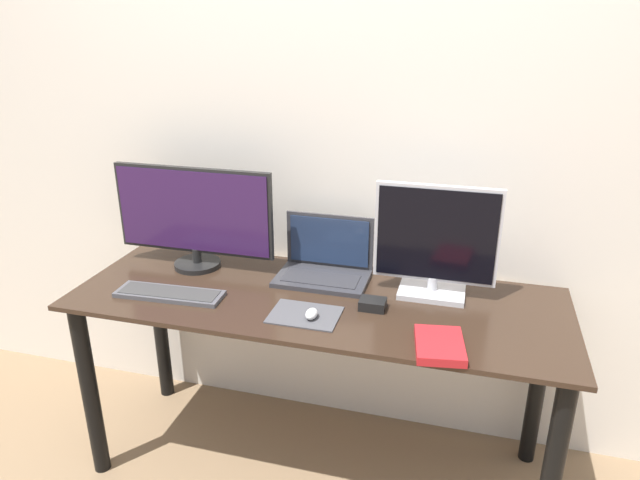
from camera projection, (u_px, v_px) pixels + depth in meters
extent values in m
cube|color=silver|center=(343.00, 144.00, 2.25)|extent=(7.00, 0.05, 2.50)
cube|color=#332319|center=(316.00, 299.00, 2.08)|extent=(1.80, 0.65, 0.02)
cylinder|color=black|center=(90.00, 391.00, 2.20)|extent=(0.06, 0.06, 0.75)
cylinder|color=black|center=(551.00, 478.00, 1.78)|extent=(0.06, 0.06, 0.75)
cylinder|color=black|center=(160.00, 325.00, 2.67)|extent=(0.06, 0.06, 0.75)
cylinder|color=black|center=(538.00, 382.00, 2.25)|extent=(0.06, 0.06, 0.75)
cylinder|color=black|center=(198.00, 264.00, 2.33)|extent=(0.19, 0.19, 0.02)
cylinder|color=black|center=(197.00, 255.00, 2.32)|extent=(0.04, 0.04, 0.06)
cube|color=black|center=(194.00, 210.00, 2.25)|extent=(0.66, 0.02, 0.35)
cube|color=#331947|center=(192.00, 211.00, 2.24)|extent=(0.64, 0.01, 0.32)
cube|color=silver|center=(432.00, 292.00, 2.10)|extent=(0.24, 0.17, 0.02)
cylinder|color=silver|center=(432.00, 283.00, 2.09)|extent=(0.04, 0.04, 0.05)
cube|color=silver|center=(436.00, 234.00, 2.02)|extent=(0.44, 0.02, 0.36)
cube|color=black|center=(436.00, 235.00, 2.01)|extent=(0.42, 0.01, 0.33)
cube|color=#333338|center=(322.00, 279.00, 2.20)|extent=(0.35, 0.22, 0.02)
cube|color=#2D2D33|center=(321.00, 278.00, 2.18)|extent=(0.29, 0.12, 0.00)
cube|color=#333338|center=(330.00, 240.00, 2.26)|extent=(0.35, 0.01, 0.22)
cube|color=#1E2D4C|center=(329.00, 241.00, 2.25)|extent=(0.32, 0.00, 0.19)
cube|color=#4C4C51|center=(170.00, 294.00, 2.09)|extent=(0.40, 0.14, 0.02)
cube|color=#383838|center=(169.00, 292.00, 2.08)|extent=(0.37, 0.11, 0.00)
cube|color=#47474C|center=(304.00, 315.00, 1.95)|extent=(0.24, 0.18, 0.00)
ellipsoid|color=silver|center=(311.00, 314.00, 1.92)|extent=(0.04, 0.06, 0.03)
cube|color=red|center=(440.00, 345.00, 1.75)|extent=(0.18, 0.22, 0.03)
cube|color=white|center=(440.00, 345.00, 1.75)|extent=(0.17, 0.21, 0.02)
cube|color=black|center=(373.00, 304.00, 1.99)|extent=(0.09, 0.07, 0.04)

